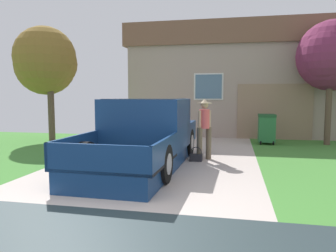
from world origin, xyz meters
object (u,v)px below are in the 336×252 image
at_px(pickup_truck, 146,135).
at_px(wheeled_trash_bin, 267,128).
at_px(neighbor_tree, 47,62).
at_px(handbag, 196,157).
at_px(house_with_garage, 246,81).
at_px(person_with_hat, 204,126).
at_px(front_yard_tree, 332,57).

height_order(pickup_truck, wheeled_trash_bin, pickup_truck).
relative_size(neighbor_tree, wheeled_trash_bin, 4.04).
bearing_deg(neighbor_tree, handbag, -25.34).
xyz_separation_m(house_with_garage, wheeled_trash_bin, (0.66, -4.13, -1.89)).
relative_size(handbag, wheeled_trash_bin, 0.36).
bearing_deg(wheeled_trash_bin, pickup_truck, -128.84).
height_order(person_with_hat, house_with_garage, house_with_garage).
xyz_separation_m(pickup_truck, front_yard_tree, (5.64, 4.69, 2.41)).
xyz_separation_m(handbag, neighbor_tree, (-6.29, 2.98, 2.99)).
relative_size(person_with_hat, neighbor_tree, 0.38).
relative_size(pickup_truck, neighbor_tree, 1.14).
bearing_deg(house_with_garage, person_with_hat, -99.94).
height_order(pickup_truck, front_yard_tree, front_yard_tree).
height_order(neighbor_tree, wheeled_trash_bin, neighbor_tree).
bearing_deg(wheeled_trash_bin, handbag, -121.02).
xyz_separation_m(person_with_hat, wheeled_trash_bin, (1.98, 3.40, -0.34)).
height_order(handbag, front_yard_tree, front_yard_tree).
height_order(person_with_hat, neighbor_tree, neighbor_tree).
distance_m(pickup_truck, neighbor_tree, 6.64).
bearing_deg(pickup_truck, front_yard_tree, 41.11).
relative_size(pickup_truck, person_with_hat, 3.00).
xyz_separation_m(neighbor_tree, wheeled_trash_bin, (8.47, 0.64, -2.51)).
distance_m(house_with_garage, wheeled_trash_bin, 4.59).
xyz_separation_m(front_yard_tree, neighbor_tree, (-10.68, -1.08, -0.07)).
xyz_separation_m(person_with_hat, handbag, (-0.19, -0.22, -0.82)).
xyz_separation_m(person_with_hat, neighbor_tree, (-6.49, 2.76, 2.16)).
bearing_deg(neighbor_tree, wheeled_trash_bin, 4.29).
relative_size(pickup_truck, front_yard_tree, 1.13).
xyz_separation_m(person_with_hat, front_yard_tree, (4.19, 3.84, 2.23)).
height_order(front_yard_tree, neighbor_tree, front_yard_tree).
bearing_deg(handbag, neighbor_tree, 154.66).
distance_m(pickup_truck, house_with_garage, 8.99).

